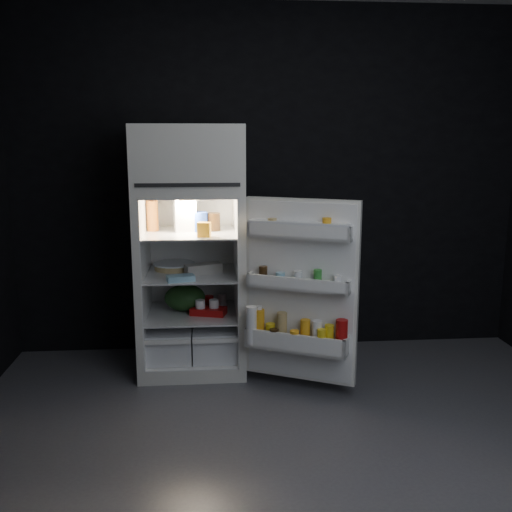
{
  "coord_description": "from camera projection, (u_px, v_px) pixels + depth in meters",
  "views": [
    {
      "loc": [
        -0.49,
        -2.8,
        1.67
      ],
      "look_at": [
        -0.16,
        1.0,
        0.9
      ],
      "focal_mm": 40.0,
      "sensor_mm": 36.0,
      "label": 1
    }
  ],
  "objects": [
    {
      "name": "floor",
      "position": [
        302.0,
        454.0,
        3.1
      ],
      "size": [
        4.0,
        3.4,
        0.0
      ],
      "primitive_type": "cube",
      "color": "#525258",
      "rests_on": "ground"
    },
    {
      "name": "wall_back",
      "position": [
        269.0,
        182.0,
        4.49
      ],
      "size": [
        4.0,
        0.0,
        2.7
      ],
      "primitive_type": "cube",
      "color": "black",
      "rests_on": "ground"
    },
    {
      "name": "wall_front",
      "position": [
        447.0,
        301.0,
        1.18
      ],
      "size": [
        4.0,
        0.0,
        2.7
      ],
      "primitive_type": "cube",
      "color": "black",
      "rests_on": "ground"
    },
    {
      "name": "refrigerator",
      "position": [
        191.0,
        241.0,
        4.15
      ],
      "size": [
        0.76,
        0.71,
        1.78
      ],
      "color": "white",
      "rests_on": "ground"
    },
    {
      "name": "fridge_door",
      "position": [
        299.0,
        295.0,
        3.74
      ],
      "size": [
        0.73,
        0.49,
        1.22
      ],
      "color": "white",
      "rests_on": "ground"
    },
    {
      "name": "milk_jug",
      "position": [
        185.0,
        215.0,
        4.13
      ],
      "size": [
        0.17,
        0.17,
        0.24
      ],
      "primitive_type": "cube",
      "rotation": [
        0.0,
        0.0,
        0.14
      ],
      "color": "white",
      "rests_on": "refrigerator"
    },
    {
      "name": "mayo_jar",
      "position": [
        200.0,
        222.0,
        4.12
      ],
      "size": [
        0.13,
        0.13,
        0.14
      ],
      "primitive_type": "cylinder",
      "rotation": [
        0.0,
        0.0,
        -0.26
      ],
      "color": "#2143B6",
      "rests_on": "refrigerator"
    },
    {
      "name": "jam_jar",
      "position": [
        213.0,
        222.0,
        4.15
      ],
      "size": [
        0.13,
        0.13,
        0.13
      ],
      "primitive_type": "cylinder",
      "rotation": [
        0.0,
        0.0,
        0.3
      ],
      "color": "black",
      "rests_on": "refrigerator"
    },
    {
      "name": "amber_bottle",
      "position": [
        152.0,
        216.0,
        4.14
      ],
      "size": [
        0.09,
        0.09,
        0.22
      ],
      "primitive_type": "cylinder",
      "rotation": [
        0.0,
        0.0,
        0.07
      ],
      "color": "orange",
      "rests_on": "refrigerator"
    },
    {
      "name": "small_carton",
      "position": [
        204.0,
        230.0,
        3.89
      ],
      "size": [
        0.1,
        0.08,
        0.1
      ],
      "primitive_type": "cube",
      "rotation": [
        0.0,
        0.0,
        -0.18
      ],
      "color": "orange",
      "rests_on": "refrigerator"
    },
    {
      "name": "egg_carton",
      "position": [
        203.0,
        269.0,
        4.14
      ],
      "size": [
        0.28,
        0.19,
        0.07
      ],
      "primitive_type": "cube",
      "rotation": [
        0.0,
        0.0,
        0.36
      ],
      "color": "gray",
      "rests_on": "refrigerator"
    },
    {
      "name": "pie",
      "position": [
        174.0,
        267.0,
        4.26
      ],
      "size": [
        0.32,
        0.32,
        0.04
      ],
      "primitive_type": "cylinder",
      "rotation": [
        0.0,
        0.0,
        0.11
      ],
      "color": "tan",
      "rests_on": "refrigerator"
    },
    {
      "name": "flat_package",
      "position": [
        181.0,
        278.0,
        3.91
      ],
      "size": [
        0.2,
        0.14,
        0.04
      ],
      "primitive_type": "cube",
      "rotation": [
        0.0,
        0.0,
        0.25
      ],
      "color": "#83B5CA",
      "rests_on": "refrigerator"
    },
    {
      "name": "wrapped_pkg",
      "position": [
        214.0,
        266.0,
        4.26
      ],
      "size": [
        0.13,
        0.11,
        0.05
      ],
      "primitive_type": "cube",
      "rotation": [
        0.0,
        0.0,
        0.2
      ],
      "color": "#F9F7CC",
      "rests_on": "refrigerator"
    },
    {
      "name": "produce_bag",
      "position": [
        185.0,
        298.0,
        4.25
      ],
      "size": [
        0.34,
        0.3,
        0.2
      ],
      "primitive_type": "ellipsoid",
      "rotation": [
        0.0,
        0.0,
        -0.15
      ],
      "color": "#193815",
      "rests_on": "refrigerator"
    },
    {
      "name": "yogurt_tray",
      "position": [
        209.0,
        311.0,
        4.16
      ],
      "size": [
        0.28,
        0.2,
        0.05
      ],
      "primitive_type": "cube",
      "rotation": [
        0.0,
        0.0,
        -0.28
      ],
      "color": "#9E0E0D",
      "rests_on": "refrigerator"
    },
    {
      "name": "small_can_red",
      "position": [
        209.0,
        302.0,
        4.33
      ],
      "size": [
        0.09,
        0.09,
        0.09
      ],
      "primitive_type": "cylinder",
      "rotation": [
        0.0,
        0.0,
        -0.34
      ],
      "color": "#9E0E0D",
      "rests_on": "refrigerator"
    },
    {
      "name": "small_can_silver",
      "position": [
        222.0,
        300.0,
        4.38
      ],
      "size": [
        0.09,
        0.09,
        0.09
      ],
      "primitive_type": "cylinder",
      "rotation": [
        0.0,
        0.0,
        0.34
      ],
      "color": "silver",
      "rests_on": "refrigerator"
    }
  ]
}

